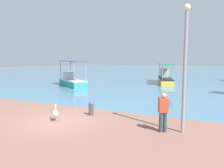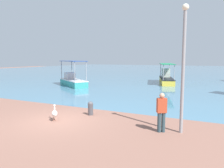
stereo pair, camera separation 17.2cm
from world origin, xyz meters
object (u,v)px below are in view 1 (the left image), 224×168
(fishing_boat_far_right, at_px, (72,81))
(lamp_post, at_px, (185,62))
(fisherman_standing, at_px, (163,111))
(fishing_boat_far_left, at_px, (165,78))
(mooring_bollard, at_px, (91,108))
(pelican, at_px, (55,113))

(fishing_boat_far_right, relative_size, lamp_post, 0.95)
(lamp_post, relative_size, fisherman_standing, 3.14)
(fishing_boat_far_left, relative_size, mooring_bollard, 8.78)
(fishing_boat_far_right, distance_m, pelican, 14.14)
(fishing_boat_far_right, xyz_separation_m, pelican, (7.55, -11.95, -0.24))
(fisherman_standing, bearing_deg, lamp_post, 21.23)
(fishing_boat_far_right, xyz_separation_m, fisherman_standing, (12.83, -11.33, 0.29))
(fishing_boat_far_right, height_order, fisherman_standing, fishing_boat_far_right)
(fishing_boat_far_left, xyz_separation_m, fisherman_standing, (3.81, -18.88, 0.25))
(pelican, height_order, fisherman_standing, fisherman_standing)
(mooring_bollard, height_order, fisherman_standing, fisherman_standing)
(lamp_post, height_order, mooring_bollard, lamp_post)
(fishing_boat_far_left, height_order, fisherman_standing, fishing_boat_far_left)
(mooring_bollard, bearing_deg, pelican, -121.80)
(mooring_bollard, bearing_deg, fisherman_standing, -14.72)
(pelican, relative_size, fisherman_standing, 0.47)
(fishing_boat_far_left, relative_size, fisherman_standing, 4.00)
(lamp_post, bearing_deg, pelican, -171.33)
(fishing_boat_far_right, bearing_deg, mooring_bollard, -49.86)
(fishing_boat_far_left, distance_m, pelican, 19.56)
(fishing_boat_far_left, distance_m, lamp_post, 19.28)
(pelican, bearing_deg, fishing_boat_far_right, 122.29)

